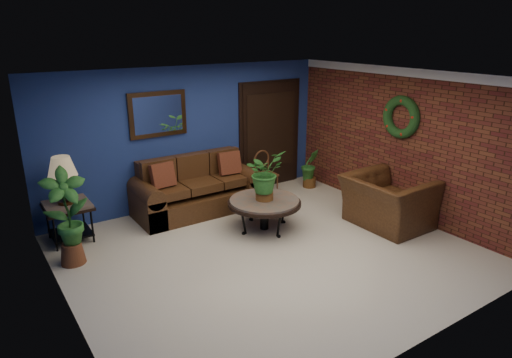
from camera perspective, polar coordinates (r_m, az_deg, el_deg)
floor at (r=6.73m, az=1.80°, el=-9.17°), size 5.50×5.50×0.00m
wall_back at (r=8.34m, az=-8.23°, el=5.29°), size 5.50×0.04×2.50m
wall_left at (r=5.23m, az=-23.40°, el=-4.09°), size 0.04×5.00×2.50m
wall_right_brick at (r=8.12m, az=17.90°, el=4.23°), size 0.04×5.00×2.50m
ceiling at (r=6.00m, az=2.04°, el=12.51°), size 5.50×5.00×0.02m
crown_molding at (r=7.91m, az=18.61°, el=12.51°), size 0.03×5.00×0.14m
wall_mirror at (r=7.97m, az=-12.17°, el=7.92°), size 1.02×0.06×0.77m
closet_door at (r=9.23m, az=1.74°, el=5.47°), size 1.44×0.06×2.18m
wreath at (r=8.01m, az=17.67°, el=7.37°), size 0.16×0.72×0.72m
sofa at (r=8.18m, az=-7.52°, el=-1.70°), size 2.21×0.95×0.99m
coffee_table at (r=7.31m, az=1.05°, el=-3.00°), size 1.18×1.18×0.51m
end_table at (r=7.47m, az=-22.44°, el=-3.82°), size 0.67×0.67×0.61m
table_lamp at (r=7.28m, az=-23.00°, el=0.52°), size 0.42×0.42×0.70m
side_chair at (r=8.88m, az=1.07°, el=1.18°), size 0.37×0.37×0.86m
armchair at (r=7.75m, az=16.10°, el=-2.75°), size 1.12×1.28×0.83m
coffee_plant at (r=7.14m, az=1.07°, el=0.73°), size 0.71×0.65×0.80m
floor_plant at (r=9.32m, az=6.76°, el=1.43°), size 0.42×0.36×0.80m
tall_plant at (r=6.64m, az=-22.54°, el=-4.08°), size 0.61×0.42×1.37m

